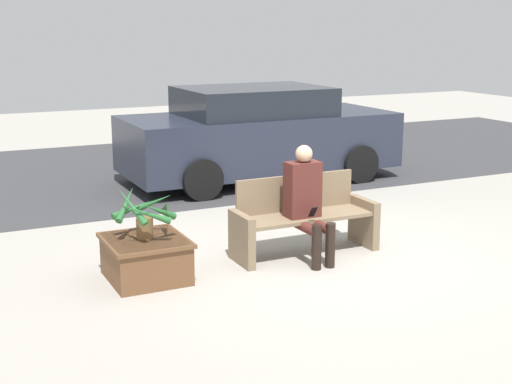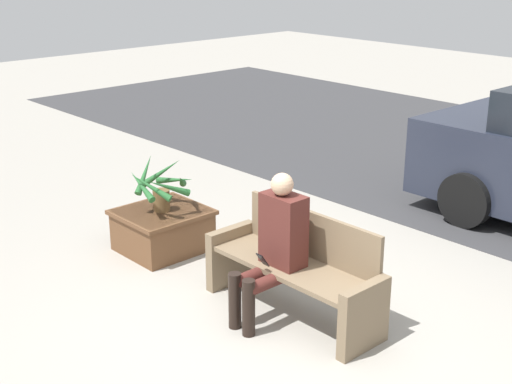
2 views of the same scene
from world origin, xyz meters
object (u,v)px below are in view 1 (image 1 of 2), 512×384
person_seated (307,199)px  parked_car (258,134)px  potted_plant (145,213)px  planter_box (146,257)px  bench (303,218)px

person_seated → parked_car: (1.29, 3.85, 0.09)m
person_seated → potted_plant: person_seated is taller
parked_car → planter_box: bearing=-129.4°
planter_box → parked_car: (3.05, 3.72, 0.52)m
potted_plant → parked_car: (3.04, 3.72, 0.07)m
bench → person_seated: size_ratio=1.32×
bench → person_seated: 0.33m
parked_car → bench: bearing=-108.5°
person_seated → potted_plant: (-1.75, 0.13, 0.02)m
parked_car → person_seated: bearing=-108.6°
person_seated → planter_box: 1.81m
planter_box → potted_plant: bearing=-32.4°
person_seated → planter_box: person_seated is taller
bench → planter_box: (-1.82, -0.06, -0.17)m
bench → parked_car: (1.23, 3.66, 0.35)m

